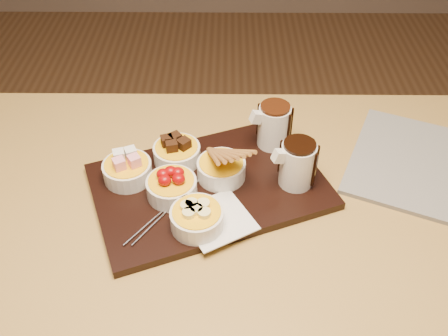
{
  "coord_description": "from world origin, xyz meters",
  "views": [
    {
      "loc": [
        0.02,
        -0.68,
        1.47
      ],
      "look_at": [
        0.01,
        0.05,
        0.81
      ],
      "focal_mm": 40.0,
      "sensor_mm": 36.0,
      "label": 1
    }
  ],
  "objects_px": {
    "bowl_strawberries": "(172,188)",
    "newspaper": "(445,171)",
    "dining_table": "(220,239)",
    "pitcher_dark_chocolate": "(297,165)",
    "serving_board": "(209,186)",
    "pitcher_milk_chocolate": "(274,126)"
  },
  "relations": [
    {
      "from": "dining_table",
      "to": "serving_board",
      "type": "distance_m",
      "value": 0.12
    },
    {
      "from": "dining_table",
      "to": "pitcher_dark_chocolate",
      "type": "relative_size",
      "value": 12.58
    },
    {
      "from": "pitcher_dark_chocolate",
      "to": "dining_table",
      "type": "bearing_deg",
      "value": 177.79
    },
    {
      "from": "serving_board",
      "to": "bowl_strawberries",
      "type": "xyz_separation_m",
      "value": [
        -0.07,
        -0.03,
        0.03
      ]
    },
    {
      "from": "bowl_strawberries",
      "to": "newspaper",
      "type": "relative_size",
      "value": 0.26
    },
    {
      "from": "serving_board",
      "to": "pitcher_milk_chocolate",
      "type": "xyz_separation_m",
      "value": [
        0.14,
        0.13,
        0.06
      ]
    },
    {
      "from": "dining_table",
      "to": "pitcher_milk_chocolate",
      "type": "xyz_separation_m",
      "value": [
        0.12,
        0.18,
        0.16
      ]
    },
    {
      "from": "dining_table",
      "to": "pitcher_dark_chocolate",
      "type": "height_order",
      "value": "pitcher_dark_chocolate"
    },
    {
      "from": "newspaper",
      "to": "pitcher_milk_chocolate",
      "type": "bearing_deg",
      "value": -167.98
    },
    {
      "from": "pitcher_dark_chocolate",
      "to": "newspaper",
      "type": "xyz_separation_m",
      "value": [
        0.33,
        0.05,
        -0.06
      ]
    },
    {
      "from": "newspaper",
      "to": "serving_board",
      "type": "bearing_deg",
      "value": -150.16
    },
    {
      "from": "dining_table",
      "to": "bowl_strawberries",
      "type": "height_order",
      "value": "bowl_strawberries"
    },
    {
      "from": "pitcher_dark_chocolate",
      "to": "serving_board",
      "type": "bearing_deg",
      "value": 160.02
    },
    {
      "from": "newspaper",
      "to": "dining_table",
      "type": "bearing_deg",
      "value": -144.15
    },
    {
      "from": "dining_table",
      "to": "serving_board",
      "type": "relative_size",
      "value": 2.61
    },
    {
      "from": "bowl_strawberries",
      "to": "newspaper",
      "type": "bearing_deg",
      "value": 8.88
    },
    {
      "from": "dining_table",
      "to": "pitcher_dark_chocolate",
      "type": "xyz_separation_m",
      "value": [
        0.15,
        0.05,
        0.16
      ]
    },
    {
      "from": "bowl_strawberries",
      "to": "serving_board",
      "type": "bearing_deg",
      "value": 25.22
    },
    {
      "from": "pitcher_milk_chocolate",
      "to": "bowl_strawberries",
      "type": "bearing_deg",
      "value": -163.61
    },
    {
      "from": "serving_board",
      "to": "bowl_strawberries",
      "type": "bearing_deg",
      "value": -176.42
    },
    {
      "from": "serving_board",
      "to": "pitcher_milk_chocolate",
      "type": "bearing_deg",
      "value": 21.8
    },
    {
      "from": "dining_table",
      "to": "bowl_strawberries",
      "type": "distance_m",
      "value": 0.17
    }
  ]
}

